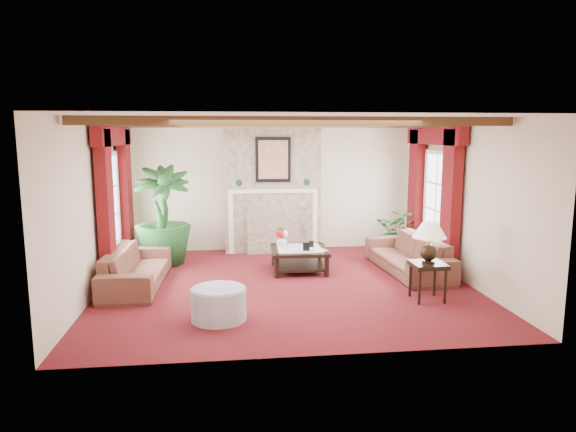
{
  "coord_description": "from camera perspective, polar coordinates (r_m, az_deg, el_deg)",
  "views": [
    {
      "loc": [
        -0.95,
        -8.13,
        2.48
      ],
      "look_at": [
        0.07,
        0.4,
        1.09
      ],
      "focal_mm": 32.0,
      "sensor_mm": 36.0,
      "label": 1
    }
  ],
  "objects": [
    {
      "name": "curtains_right",
      "position": [
        9.89,
        16.01,
        9.23
      ],
      "size": [
        0.2,
        2.4,
        2.55
      ],
      "primitive_type": null,
      "color": "#4F0A0F",
      "rests_on": "ground"
    },
    {
      "name": "coffee_table",
      "position": [
        9.37,
        1.25,
        -4.87
      ],
      "size": [
        1.05,
        1.05,
        0.41
      ],
      "primitive_type": null,
      "rotation": [
        0.0,
        0.0,
        -0.04
      ],
      "color": "black",
      "rests_on": "ground"
    },
    {
      "name": "french_door_left",
      "position": [
        9.36,
        -19.44,
        6.51
      ],
      "size": [
        0.1,
        1.1,
        2.16
      ],
      "primitive_type": null,
      "color": "white",
      "rests_on": "ground"
    },
    {
      "name": "small_plant",
      "position": [
        10.88,
        12.17,
        -2.23
      ],
      "size": [
        1.75,
        1.76,
        0.74
      ],
      "primitive_type": "imported",
      "rotation": [
        0.0,
        0.0,
        -0.64
      ],
      "color": "black",
      "rests_on": "ground"
    },
    {
      "name": "back_wall",
      "position": [
        10.98,
        -1.85,
        3.27
      ],
      "size": [
        6.0,
        0.02,
        2.7
      ],
      "primitive_type": "cube",
      "color": "beige",
      "rests_on": "ground"
    },
    {
      "name": "potted_palm",
      "position": [
        10.06,
        -13.72,
        -2.28
      ],
      "size": [
        1.45,
        2.11,
        1.05
      ],
      "primitive_type": "imported",
      "rotation": [
        0.0,
        0.0,
        0.11
      ],
      "color": "black",
      "rests_on": "ground"
    },
    {
      "name": "side_table",
      "position": [
        8.03,
        15.23,
        -7.02
      ],
      "size": [
        0.54,
        0.54,
        0.58
      ],
      "primitive_type": null,
      "rotation": [
        0.0,
        0.0,
        -0.12
      ],
      "color": "black",
      "rests_on": "ground"
    },
    {
      "name": "left_wall",
      "position": [
        8.46,
        -20.8,
        0.89
      ],
      "size": [
        0.02,
        5.5,
        2.7
      ],
      "primitive_type": "cube",
      "color": "beige",
      "rests_on": "ground"
    },
    {
      "name": "sofa_left",
      "position": [
        8.77,
        -16.52,
        -4.83
      ],
      "size": [
        2.17,
        0.76,
        0.83
      ],
      "primitive_type": "imported",
      "rotation": [
        0.0,
        0.0,
        1.54
      ],
      "color": "#390F17",
      "rests_on": "ground"
    },
    {
      "name": "fireplace",
      "position": [
        10.73,
        -1.79,
        10.35
      ],
      "size": [
        2.0,
        0.52,
        2.7
      ],
      "primitive_type": null,
      "color": "tan",
      "rests_on": "ground"
    },
    {
      "name": "ceiling",
      "position": [
        8.19,
        -0.19,
        10.71
      ],
      "size": [
        6.0,
        6.0,
        0.0
      ],
      "primitive_type": "plane",
      "rotation": [
        3.14,
        0.0,
        0.0
      ],
      "color": "white",
      "rests_on": "floor"
    },
    {
      "name": "flower_vase",
      "position": [
        9.49,
        -0.71,
        -2.79
      ],
      "size": [
        0.22,
        0.22,
        0.2
      ],
      "primitive_type": "imported",
      "rotation": [
        0.0,
        0.0,
        0.04
      ],
      "color": "silver",
      "rests_on": "coffee_table"
    },
    {
      "name": "sofa_right",
      "position": [
        9.5,
        13.22,
        -3.52
      ],
      "size": [
        2.3,
        0.94,
        0.87
      ],
      "primitive_type": "imported",
      "rotation": [
        0.0,
        0.0,
        -1.5
      ],
      "color": "#390F17",
      "rests_on": "ground"
    },
    {
      "name": "right_wall",
      "position": [
        9.11,
        18.91,
        1.55
      ],
      "size": [
        0.02,
        5.5,
        2.7
      ],
      "primitive_type": "cube",
      "color": "beige",
      "rests_on": "ground"
    },
    {
      "name": "ottoman",
      "position": [
        7.04,
        -7.72,
        -9.68
      ],
      "size": [
        0.74,
        0.74,
        0.43
      ],
      "primitive_type": "cylinder",
      "color": "#9892A5",
      "rests_on": "ground"
    },
    {
      "name": "photo_frame_a",
      "position": [
        9.09,
        2.04,
        -3.46
      ],
      "size": [
        0.12,
        0.04,
        0.16
      ],
      "primitive_type": null,
      "rotation": [
        0.0,
        0.0,
        -0.19
      ],
      "color": "black",
      "rests_on": "coffee_table"
    },
    {
      "name": "french_door_right",
      "position": [
        9.94,
        16.5,
        6.78
      ],
      "size": [
        0.1,
        1.1,
        2.16
      ],
      "primitive_type": null,
      "color": "white",
      "rests_on": "ground"
    },
    {
      "name": "table_lamp",
      "position": [
        7.88,
        15.41,
        -2.79
      ],
      "size": [
        0.5,
        0.5,
        0.63
      ],
      "primitive_type": null,
      "color": "black",
      "rests_on": "side_table"
    },
    {
      "name": "floor",
      "position": [
        8.56,
        -0.18,
        -7.68
      ],
      "size": [
        6.0,
        6.0,
        0.0
      ],
      "primitive_type": "plane",
      "color": "#4F0E0E",
      "rests_on": "ground"
    },
    {
      "name": "curtains_left",
      "position": [
        9.33,
        -18.91,
        9.12
      ],
      "size": [
        0.2,
        2.4,
        2.55
      ],
      "primitive_type": null,
      "color": "#4F0A0F",
      "rests_on": "ground"
    },
    {
      "name": "ceiling_beams",
      "position": [
        8.19,
        -0.19,
        10.29
      ],
      "size": [
        6.0,
        3.0,
        0.12
      ],
      "primitive_type": null,
      "color": "#3E2713",
      "rests_on": "ceiling"
    },
    {
      "name": "book",
      "position": [
        9.09,
        2.83,
        -3.03
      ],
      "size": [
        0.23,
        0.13,
        0.3
      ],
      "primitive_type": "imported",
      "rotation": [
        0.0,
        0.0,
        0.27
      ],
      "color": "black",
      "rests_on": "coffee_table"
    },
    {
      "name": "photo_frame_b",
      "position": [
        9.4,
        2.59,
        -3.15
      ],
      "size": [
        0.1,
        0.02,
        0.12
      ],
      "primitive_type": null,
      "rotation": [
        0.0,
        0.0,
        0.03
      ],
      "color": "black",
      "rests_on": "coffee_table"
    }
  ]
}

